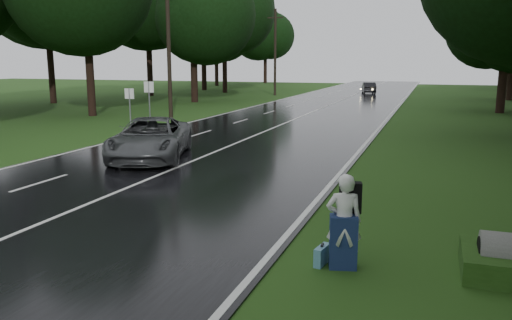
{
  "coord_description": "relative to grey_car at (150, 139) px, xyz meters",
  "views": [
    {
      "loc": [
        8.73,
        -10.73,
        3.87
      ],
      "look_at": [
        4.05,
        2.72,
        1.1
      ],
      "focal_mm": 35.91,
      "sensor_mm": 36.0,
      "label": 1
    }
  ],
  "objects": [
    {
      "name": "ground",
      "position": [
        1.8,
        -6.81,
        -0.84
      ],
      "size": [
        160.0,
        160.0,
        0.0
      ],
      "primitive_type": "plane",
      "color": "#234614",
      "rests_on": "ground"
    },
    {
      "name": "road",
      "position": [
        1.8,
        13.19,
        -0.82
      ],
      "size": [
        12.0,
        140.0,
        0.04
      ],
      "primitive_type": "cube",
      "color": "black",
      "rests_on": "ground"
    },
    {
      "name": "lane_center",
      "position": [
        1.8,
        13.19,
        -0.8
      ],
      "size": [
        0.12,
        140.0,
        0.01
      ],
      "primitive_type": "cube",
      "color": "silver",
      "rests_on": "road"
    },
    {
      "name": "grey_car",
      "position": [
        0.0,
        0.0,
        0.0
      ],
      "size": [
        4.44,
        6.34,
        1.61
      ],
      "primitive_type": "imported",
      "rotation": [
        0.0,
        0.0,
        0.34
      ],
      "color": "#444748",
      "rests_on": "road"
    },
    {
      "name": "far_car",
      "position": [
        3.08,
        44.56,
        -0.14
      ],
      "size": [
        2.22,
        4.21,
        1.32
      ],
      "primitive_type": "imported",
      "rotation": [
        0.0,
        0.0,
        3.36
      ],
      "color": "black",
      "rests_on": "road"
    },
    {
      "name": "hitchhiker",
      "position": [
        9.08,
        -8.32,
        0.01
      ],
      "size": [
        0.75,
        0.71,
        1.83
      ],
      "color": "silver",
      "rests_on": "ground"
    },
    {
      "name": "suitcase",
      "position": [
        8.67,
        -8.31,
        -0.66
      ],
      "size": [
        0.24,
        0.53,
        0.37
      ],
      "primitive_type": "cube",
      "rotation": [
        0.0,
        0.0,
        6.11
      ],
      "color": "teal",
      "rests_on": "ground"
    },
    {
      "name": "utility_pole_mid",
      "position": [
        -6.7,
        13.98,
        -0.84
      ],
      "size": [
        1.8,
        0.28,
        10.32
      ],
      "primitive_type": null,
      "color": "black",
      "rests_on": "ground"
    },
    {
      "name": "utility_pole_far",
      "position": [
        -6.7,
        38.51,
        -0.84
      ],
      "size": [
        1.8,
        0.28,
        9.51
      ],
      "primitive_type": null,
      "color": "black",
      "rests_on": "ground"
    },
    {
      "name": "road_sign_a",
      "position": [
        -5.4,
        6.96,
        -0.84
      ],
      "size": [
        0.57,
        0.1,
        2.37
      ],
      "primitive_type": null,
      "color": "white",
      "rests_on": "ground"
    },
    {
      "name": "road_sign_b",
      "position": [
        -5.4,
        9.04,
        -0.84
      ],
      "size": [
        0.64,
        0.1,
        2.67
      ],
      "primitive_type": null,
      "color": "white",
      "rests_on": "ground"
    },
    {
      "name": "tree_left_d",
      "position": [
        -12.51,
        13.08,
        -0.84
      ],
      "size": [
        10.3,
        10.3,
        16.09
      ],
      "primitive_type": null,
      "color": "black",
      "rests_on": "ground"
    },
    {
      "name": "tree_left_e",
      "position": [
        -11.05,
        26.71,
        -0.84
      ],
      "size": [
        8.77,
        8.77,
        13.71
      ],
      "primitive_type": null,
      "color": "black",
      "rests_on": "ground"
    },
    {
      "name": "tree_left_f",
      "position": [
        -13.99,
        41.26,
        -0.84
      ],
      "size": [
        11.14,
        11.14,
        17.41
      ],
      "primitive_type": null,
      "color": "black",
      "rests_on": "ground"
    },
    {
      "name": "tree_right_e",
      "position": [
        15.22,
        24.84,
        -0.84
      ],
      "size": [
        7.65,
        7.65,
        11.95
      ],
      "primitive_type": null,
      "color": "black",
      "rests_on": "ground"
    },
    {
      "name": "tree_right_f",
      "position": [
        17.53,
        39.1,
        -0.84
      ],
      "size": [
        9.2,
        9.2,
        14.37
      ],
      "primitive_type": null,
      "color": "black",
      "rests_on": "ground"
    }
  ]
}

